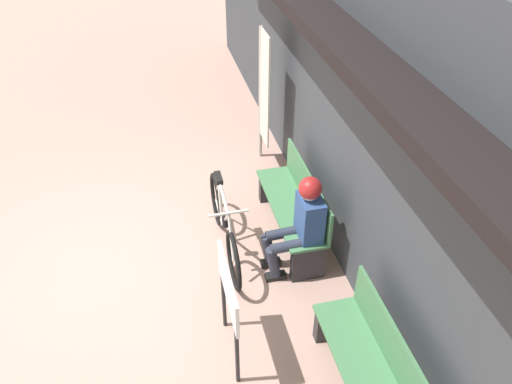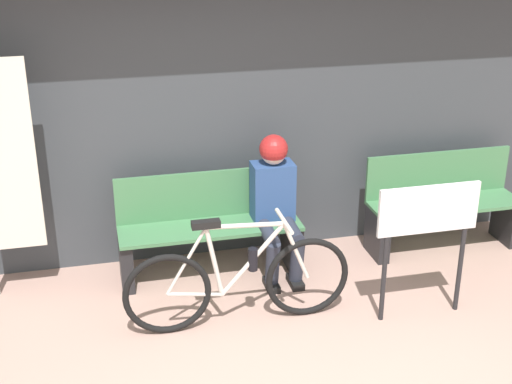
{
  "view_description": "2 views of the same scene",
  "coord_description": "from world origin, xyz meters",
  "views": [
    {
      "loc": [
        4.09,
        0.52,
        3.94
      ],
      "look_at": [
        0.15,
        1.46,
        0.84
      ],
      "focal_mm": 35.0,
      "sensor_mm": 36.0,
      "label": 1
    },
    {
      "loc": [
        -0.9,
        -3.25,
        2.92
      ],
      "look_at": [
        0.21,
        1.39,
        0.92
      ],
      "focal_mm": 50.0,
      "sensor_mm": 36.0,
      "label": 2
    }
  ],
  "objects": [
    {
      "name": "bicycle",
      "position": [
        0.02,
        1.13,
        0.35
      ],
      "size": [
        1.67,
        0.4,
        0.86
      ],
      "color": "black",
      "rests_on": "ground_plane"
    },
    {
      "name": "person_seated",
      "position": [
        0.48,
        1.84,
        0.68
      ],
      "size": [
        0.34,
        0.59,
        1.17
      ],
      "color": "#2D3342",
      "rests_on": "ground_plane"
    },
    {
      "name": "storefront_wall",
      "position": [
        0.0,
        2.34,
        1.66
      ],
      "size": [
        12.0,
        0.56,
        3.2
      ],
      "color": "#3D4247",
      "rests_on": "ground_plane"
    },
    {
      "name": "banner_pole",
      "position": [
        -1.59,
        1.98,
        1.08
      ],
      "size": [
        0.45,
        0.05,
        1.87
      ],
      "color": "#B7B2A8",
      "rests_on": "ground_plane"
    },
    {
      "name": "park_bench_far",
      "position": [
        2.04,
        1.95,
        0.38
      ],
      "size": [
        1.35,
        0.42,
        0.84
      ],
      "color": "#477F51",
      "rests_on": "ground_plane"
    },
    {
      "name": "signboard",
      "position": [
        1.36,
        0.94,
        0.77
      ],
      "size": [
        0.76,
        0.04,
        1.05
      ],
      "color": "#232326",
      "rests_on": "ground_plane"
    },
    {
      "name": "park_bench_near",
      "position": [
        -0.05,
        1.95,
        0.39
      ],
      "size": [
        1.48,
        0.42,
        0.84
      ],
      "color": "#477F51",
      "rests_on": "ground_plane"
    }
  ]
}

